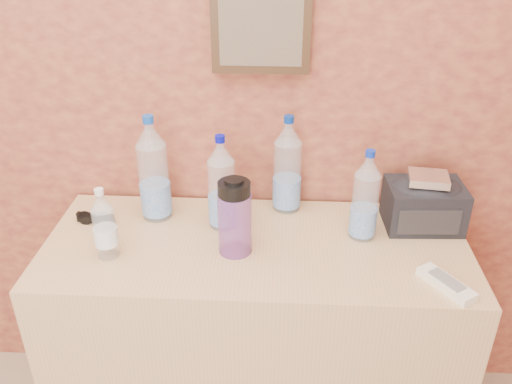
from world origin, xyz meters
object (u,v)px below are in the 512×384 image
Objects in this scene: pet_large_c at (287,169)px; pet_small at (105,227)px; sunglasses at (96,218)px; foil_packet at (428,178)px; pet_large_a at (222,187)px; toiletry_bag at (424,203)px; dresser at (256,342)px; nalgene_bottle at (235,217)px; pet_large_b at (154,174)px; pet_large_d at (365,200)px; ac_remote at (446,284)px.

pet_large_c reaches higher than pet_small.
foil_packet reaches higher than sunglasses.
pet_large_a is 1.31× the size of toiletry_bag.
dresser is at bearing -167.90° from toiletry_bag.
foil_packet is (0.53, 0.13, 0.58)m from dresser.
pet_large_a reaches higher than foil_packet.
nalgene_bottle is (-0.06, -0.04, 0.53)m from dresser.
pet_large_b is 0.24m from sunglasses.
ac_remote is at bearing -50.47° from pet_large_d.
pet_large_d is 0.87m from sunglasses.
toiletry_bag is at bearing 13.15° from pet_small.
pet_small is (-0.32, -0.19, -0.04)m from pet_large_a.
pet_large_b is at bearing 178.79° from foil_packet.
pet_large_a is 0.44m from pet_large_d.
pet_large_d is at bearing 10.95° from pet_small.
pet_large_d is 1.31× the size of pet_small.
dresser is 4.17× the size of pet_large_a.
ac_remote is (0.97, -0.10, -0.09)m from pet_small.
pet_large_a is at bearing -149.82° from pet_large_c.
pet_large_c is at bearing 60.05° from nalgene_bottle.
ac_remote is (0.44, -0.40, -0.14)m from pet_large_c.
pet_large_c is at bearing 167.83° from foil_packet.
pet_large_a is 0.94× the size of pet_large_c.
pet_large_d is at bearing -161.49° from foil_packet.
pet_large_b is 0.67m from pet_large_d.
pet_large_c reaches higher than sunglasses.
pet_small is (-0.10, -0.23, -0.06)m from pet_large_b.
ac_remote is at bearing -89.21° from foil_packet.
ac_remote is (0.59, -0.14, -0.11)m from nalgene_bottle.
toiletry_bag is at bearing 9.11° from sunglasses.
ac_remote is 0.35m from foil_packet.
sunglasses is 0.74× the size of ac_remote.
dresser is 10.37× the size of sunglasses.
pet_large_c is 0.61m from ac_remote.
toiletry_bag is (0.20, 0.08, -0.05)m from pet_large_d.
dresser is at bearing -23.45° from pet_large_b.
pet_large_b is at bearing -145.18° from ac_remote.
dresser is 0.61m from pet_large_c.
nalgene_bottle is (0.05, -0.14, -0.02)m from pet_large_a.
pet_large_d is at bearing -161.54° from toiletry_bag.
ac_remote is at bearing -23.87° from pet_large_a.
pet_large_d is 1.73× the size of ac_remote.
pet_large_d reaches higher than nalgene_bottle.
pet_large_d reaches higher than sunglasses.
pet_large_c is at bearing 30.18° from pet_large_a.
sunglasses is (-0.86, 0.03, -0.11)m from pet_large_d.
pet_large_b is 0.26m from pet_small.
foil_packet is at bearing -12.17° from pet_large_c.
nalgene_bottle is 1.43× the size of ac_remote.
pet_large_d reaches higher than foil_packet.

